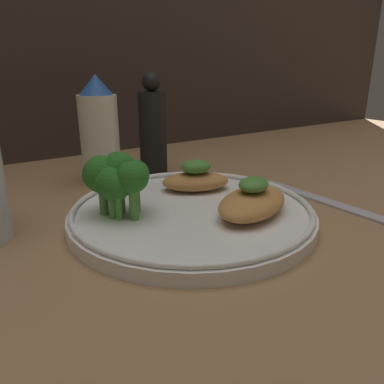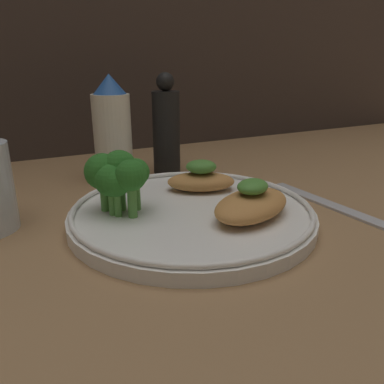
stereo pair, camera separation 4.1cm
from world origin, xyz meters
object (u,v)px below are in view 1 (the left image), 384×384
at_px(plate, 192,212).
at_px(broccoli_bunch, 117,178).
at_px(sauce_bottle, 99,133).
at_px(pepper_grinder, 153,129).

height_order(plate, broccoli_bunch, broccoli_bunch).
xyz_separation_m(broccoli_bunch, sauce_bottle, (0.04, 0.17, 0.02)).
relative_size(broccoli_bunch, sauce_bottle, 0.44).
relative_size(broccoli_bunch, pepper_grinder, 0.43).
bearing_deg(broccoli_bunch, plate, -19.35).
distance_m(plate, sauce_bottle, 0.21).
height_order(plate, pepper_grinder, pepper_grinder).
xyz_separation_m(plate, broccoli_bunch, (-0.08, 0.03, 0.05)).
bearing_deg(pepper_grinder, plate, -105.21).
bearing_deg(broccoli_bunch, pepper_grinder, 52.53).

